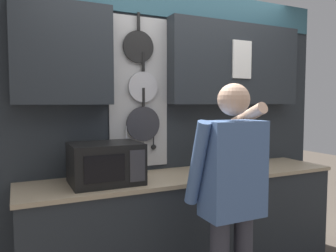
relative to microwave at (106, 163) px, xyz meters
The scene contains 6 objects.
base_cabinet_counter 0.92m from the microwave, ahead, with size 2.61×0.59×0.92m.
back_wall_unit 0.90m from the microwave, 20.97° to the left, with size 3.18×0.22×2.49m.
microwave is the anchor object (origin of this frame).
knife_block 0.99m from the microwave, ahead, with size 0.12×0.15×0.29m.
utensil_crock 0.84m from the microwave, ahead, with size 0.11×0.11×0.35m.
person 0.91m from the microwave, 45.59° to the right, with size 0.54×0.62×1.62m.
Camera 1 is at (-1.27, -2.31, 1.50)m, focal length 35.00 mm.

